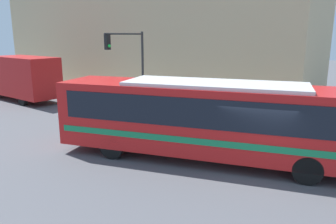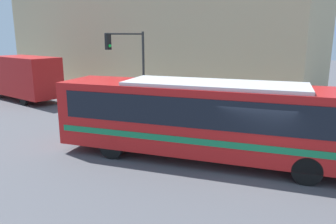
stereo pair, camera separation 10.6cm
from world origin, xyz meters
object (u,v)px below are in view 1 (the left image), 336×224
at_px(traffic_light_pole, 130,56).
at_px(pedestrian_near_corner, 159,93).
at_px(city_bus, 213,116).
at_px(parking_meter, 152,96).
at_px(delivery_truck, 21,77).
at_px(fire_hydrant, 212,113).

bearing_deg(traffic_light_pole, pedestrian_near_corner, -21.45).
xyz_separation_m(city_bus, pedestrian_near_corner, (6.13, 7.76, -0.76)).
height_order(city_bus, traffic_light_pole, traffic_light_pole).
bearing_deg(parking_meter, traffic_light_pole, 136.85).
relative_size(delivery_truck, fire_hydrant, 10.51).
bearing_deg(traffic_light_pole, fire_hydrant, -79.43).
relative_size(fire_hydrant, traffic_light_pole, 0.15).
xyz_separation_m(delivery_truck, traffic_light_pole, (2.39, -9.12, 1.76)).
bearing_deg(pedestrian_near_corner, city_bus, -128.33).
relative_size(city_bus, fire_hydrant, 17.10).
height_order(traffic_light_pole, parking_meter, traffic_light_pole).
distance_m(traffic_light_pole, parking_meter, 2.95).
distance_m(city_bus, delivery_truck, 17.73).
relative_size(traffic_light_pole, parking_meter, 4.13).
bearing_deg(city_bus, pedestrian_near_corner, 32.62).
bearing_deg(fire_hydrant, pedestrian_near_corner, 79.09).
bearing_deg(parking_meter, delivery_truck, 108.69).
bearing_deg(parking_meter, city_bus, -124.68).
distance_m(delivery_truck, parking_meter, 10.66).
xyz_separation_m(parking_meter, pedestrian_near_corner, (0.90, 0.20, 0.10)).
bearing_deg(parking_meter, fire_hydrant, -90.00).
height_order(delivery_truck, parking_meter, delivery_truck).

